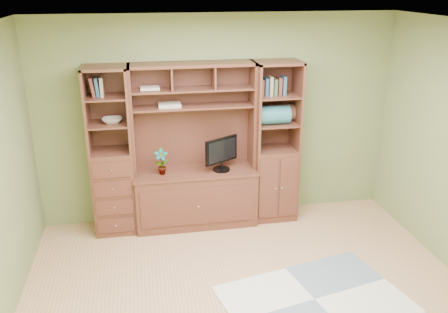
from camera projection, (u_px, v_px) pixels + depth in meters
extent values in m
cube|color=tan|center=(253.00, 305.00, 4.59)|extent=(4.60, 4.10, 0.04)
cube|color=white|center=(260.00, 28.00, 3.68)|extent=(4.60, 4.10, 0.04)
cube|color=olive|center=(218.00, 120.00, 5.98)|extent=(4.50, 0.04, 2.60)
cube|color=#532A1D|center=(195.00, 149.00, 5.77)|extent=(1.54, 0.53, 2.05)
cube|color=#532A1D|center=(111.00, 152.00, 5.64)|extent=(0.50, 0.45, 2.05)
cube|color=#532A1D|center=(275.00, 143.00, 5.98)|extent=(0.55, 0.45, 2.05)
cube|color=#A6ACAC|center=(315.00, 299.00, 4.66)|extent=(1.94, 1.51, 0.01)
cube|color=black|center=(221.00, 148.00, 5.80)|extent=(0.52, 0.42, 0.58)
imported|color=#AF4E3B|center=(161.00, 162.00, 5.72)|extent=(0.17, 0.12, 0.32)
cube|color=#BFB2A3|center=(170.00, 105.00, 5.62)|extent=(0.26, 0.19, 0.04)
imported|color=beige|center=(112.00, 120.00, 5.51)|extent=(0.23, 0.23, 0.06)
cube|color=#28616B|center=(273.00, 115.00, 5.79)|extent=(0.39, 0.23, 0.23)
cube|color=brown|center=(282.00, 113.00, 5.94)|extent=(0.36, 0.20, 0.20)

